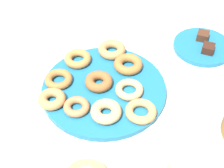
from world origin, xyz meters
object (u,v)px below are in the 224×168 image
object	(u,v)px
donut_6	(128,64)
donut_9	(76,107)
donut_8	(112,50)
donut_1	(78,59)
donut_4	(98,82)
donut_7	(129,90)
donut_5	(106,111)
donut_2	(141,111)
brownie_near	(203,36)
cake_plate	(203,47)
donut_0	(59,79)
brownie_far	(208,48)
donut_plate	(104,89)
donut_3	(52,99)

from	to	relation	value
donut_6	donut_9	distance (m)	0.24
donut_6	donut_8	xyz separation A→B (m)	(-0.04, -0.09, 0.00)
donut_1	donut_6	xyz separation A→B (m)	(-0.06, 0.16, 0.00)
donut_4	donut_7	bearing A→B (deg)	105.34
donut_5	donut_7	world-z (taller)	donut_5
donut_2	donut_8	distance (m)	0.29
donut_7	donut_1	bearing A→B (deg)	-98.16
donut_7	brownie_near	bearing A→B (deg)	166.09
donut_1	donut_4	distance (m)	0.13
donut_6	brownie_near	size ratio (longest dim) A/B	2.25
donut_1	donut_8	distance (m)	0.12
donut_8	cake_plate	distance (m)	0.33
donut_7	donut_2	bearing A→B (deg)	51.23
cake_plate	brownie_near	world-z (taller)	brownie_near
donut_1	donut_6	size ratio (longest dim) A/B	0.94
donut_0	donut_5	distance (m)	0.20
donut_0	brownie_far	xyz separation A→B (m)	(-0.40, 0.35, 0.00)
cake_plate	brownie_far	size ratio (longest dim) A/B	4.97
donut_0	brownie_far	bearing A→B (deg)	138.81
donut_2	donut_4	bearing A→B (deg)	-100.38
brownie_far	brownie_near	bearing A→B (deg)	-143.97
donut_6	donut_8	distance (m)	0.09
donut_plate	brownie_far	bearing A→B (deg)	147.95
donut_1	donut_9	world-z (taller)	donut_1
donut_2	donut_3	size ratio (longest dim) A/B	1.11
donut_5	donut_1	bearing A→B (deg)	-125.10
donut_4	brownie_near	size ratio (longest dim) A/B	2.07
brownie_near	donut_plate	bearing A→B (deg)	-23.23
donut_7	donut_9	distance (m)	0.17
donut_1	brownie_far	world-z (taller)	same
donut_5	cake_plate	size ratio (longest dim) A/B	0.43
donut_1	donut_4	size ratio (longest dim) A/B	1.02
brownie_far	donut_5	bearing A→B (deg)	-18.81
donut_3	donut_plate	bearing A→B (deg)	144.20
donut_2	donut_7	world-z (taller)	donut_2
donut_3	donut_9	bearing A→B (deg)	101.71
donut_1	donut_2	xyz separation A→B (m)	(0.09, 0.29, -0.00)
donut_5	brownie_far	xyz separation A→B (m)	(-0.43, 0.15, -0.00)
donut_plate	donut_1	distance (m)	0.15
donut_plate	donut_1	bearing A→B (deg)	-111.20
donut_plate	donut_1	xyz separation A→B (m)	(-0.05, -0.14, 0.02)
donut_9	donut_0	bearing A→B (deg)	-118.18
donut_1	donut_3	distance (m)	0.19
donut_5	donut_7	distance (m)	0.11
donut_3	brownie_near	world-z (taller)	donut_3
donut_0	donut_4	xyz separation A→B (m)	(-0.05, 0.11, 0.00)
donut_6	donut_0	bearing A→B (deg)	-41.11
donut_7	brownie_near	world-z (taller)	brownie_near
donut_2	brownie_near	xyz separation A→B (m)	(-0.43, 0.02, -0.00)
donut_4	donut_5	distance (m)	0.12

